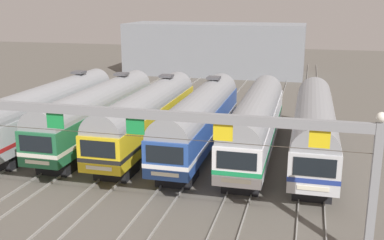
{
  "coord_description": "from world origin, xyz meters",
  "views": [
    {
      "loc": [
        9.92,
        -33.29,
        11.47
      ],
      "look_at": [
        1.24,
        0.94,
        2.2
      ],
      "focal_mm": 43.17,
      "sensor_mm": 36.0,
      "label": 1
    }
  ],
  "objects": [
    {
      "name": "ground_plane",
      "position": [
        0.0,
        0.0,
        0.0
      ],
      "size": [
        160.0,
        160.0,
        0.0
      ],
      "primitive_type": "plane",
      "color": "#5B564F"
    },
    {
      "name": "commuter_train_green",
      "position": [
        -6.35,
        -0.0,
        2.69
      ],
      "size": [
        2.88,
        18.06,
        5.05
      ],
      "color": "#236B42",
      "rests_on": "ground"
    },
    {
      "name": "commuter_train_blue",
      "position": [
        2.12,
        -0.0,
        2.69
      ],
      "size": [
        2.88,
        18.06,
        5.05
      ],
      "color": "#284C9E",
      "rests_on": "ground"
    },
    {
      "name": "commuter_train_yellow",
      "position": [
        -2.12,
        -0.0,
        2.69
      ],
      "size": [
        2.88,
        18.06,
        5.05
      ],
      "color": "gold",
      "rests_on": "ground"
    },
    {
      "name": "catenary_gantry",
      "position": [
        0.0,
        -13.5,
        5.36
      ],
      "size": [
        26.4,
        0.44,
        6.97
      ],
      "color": "gray",
      "rests_on": "ground"
    },
    {
      "name": "commuter_train_silver",
      "position": [
        10.58,
        -0.01,
        2.69
      ],
      "size": [
        2.88,
        18.06,
        4.77
      ],
      "color": "silver",
      "rests_on": "ground"
    },
    {
      "name": "track_bed",
      "position": [
        -0.0,
        17.0,
        0.07
      ],
      "size": [
        22.67,
        70.0,
        0.15
      ],
      "color": "gray",
      "rests_on": "ground"
    },
    {
      "name": "commuter_train_stainless",
      "position": [
        -10.58,
        -0.0,
        2.69
      ],
      "size": [
        2.88,
        18.06,
        5.05
      ],
      "color": "#B2B5BA",
      "rests_on": "ground"
    },
    {
      "name": "commuter_train_white",
      "position": [
        6.35,
        -0.01,
        2.69
      ],
      "size": [
        2.88,
        18.06,
        4.77
      ],
      "color": "white",
      "rests_on": "ground"
    },
    {
      "name": "maintenance_building",
      "position": [
        -4.48,
        38.21,
        3.92
      ],
      "size": [
        27.4,
        10.0,
        7.84
      ],
      "primitive_type": "cube",
      "color": "gray",
      "rests_on": "ground"
    }
  ]
}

